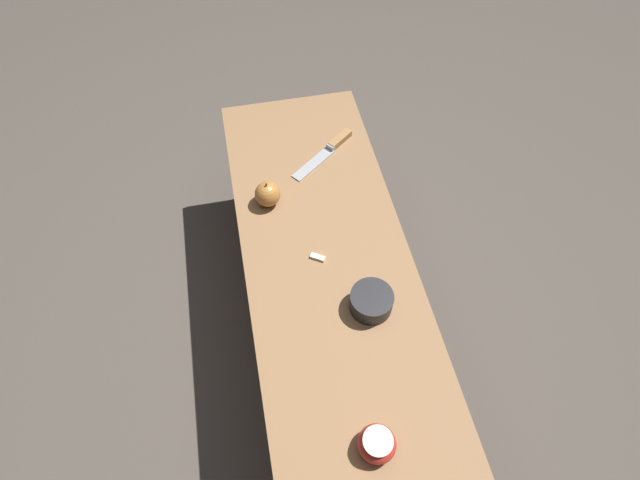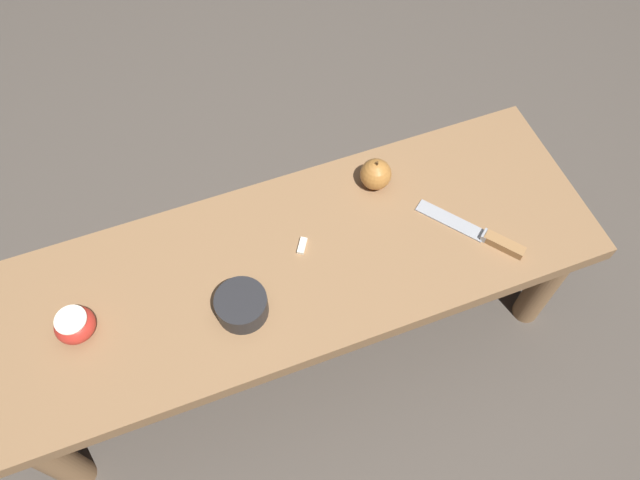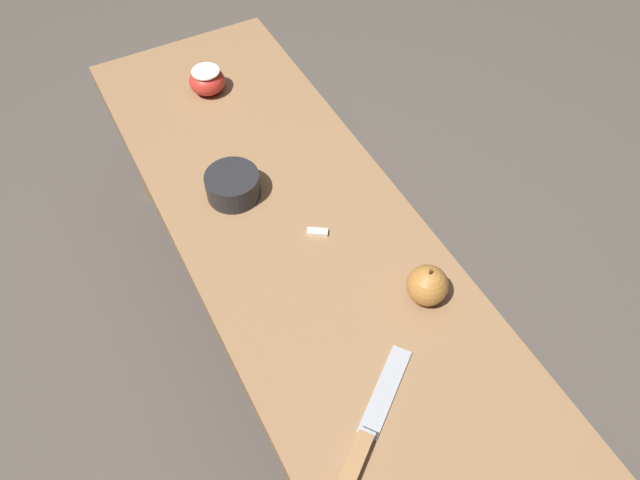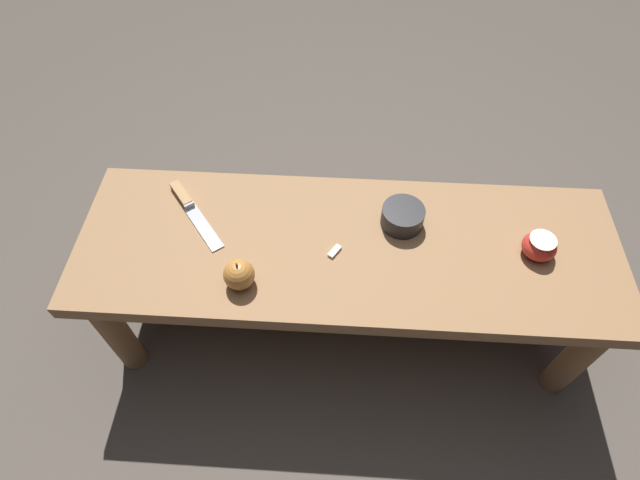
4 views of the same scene
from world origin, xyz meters
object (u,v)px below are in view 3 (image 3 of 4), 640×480
object	(u,v)px
knife	(365,438)
apple_whole	(427,285)
wooden_bench	(298,248)
bowl	(233,185)
apple_cut	(208,80)

from	to	relation	value
knife	apple_whole	world-z (taller)	apple_whole
wooden_bench	knife	bearing A→B (deg)	167.04
knife	apple_whole	xyz separation A→B (m)	(0.17, -0.22, 0.03)
knife	bowl	bearing A→B (deg)	50.17
apple_whole	apple_cut	size ratio (longest dim) A/B	1.00
knife	bowl	xyz separation A→B (m)	(0.54, -0.02, 0.02)
apple_whole	bowl	bearing A→B (deg)	27.83
wooden_bench	bowl	xyz separation A→B (m)	(0.13, 0.07, 0.09)
wooden_bench	apple_whole	world-z (taller)	apple_whole
knife	apple_whole	bearing A→B (deg)	-0.02
wooden_bench	knife	size ratio (longest dim) A/B	6.19
apple_cut	bowl	world-z (taller)	apple_cut
wooden_bench	apple_whole	bearing A→B (deg)	-152.95
apple_whole	apple_cut	xyz separation A→B (m)	(0.68, 0.12, -0.01)
apple_cut	bowl	xyz separation A→B (m)	(-0.31, 0.08, -0.00)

